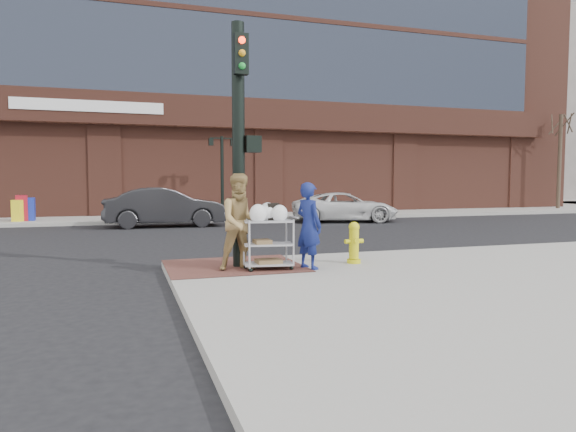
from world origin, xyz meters
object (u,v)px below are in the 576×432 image
object	(u,v)px
lamp_post	(222,167)
pedestrian_tan	(242,222)
minivan_white	(345,207)
sedan_dark	(165,207)
utility_cart	(268,240)
woman_blue	(309,226)
fire_hydrant	(354,242)
traffic_signal_pole	(240,137)

from	to	relation	value
lamp_post	pedestrian_tan	world-z (taller)	lamp_post
minivan_white	sedan_dark	bearing A→B (deg)	104.35
minivan_white	utility_cart	xyz separation A→B (m)	(-7.17, -12.21, 0.07)
sedan_dark	woman_blue	bearing A→B (deg)	-170.14
woman_blue	fire_hydrant	size ratio (longest dim) A/B	1.95
sedan_dark	utility_cart	size ratio (longest dim) A/B	3.72
traffic_signal_pole	woman_blue	world-z (taller)	traffic_signal_pole
traffic_signal_pole	minivan_white	world-z (taller)	traffic_signal_pole
traffic_signal_pole	sedan_dark	world-z (taller)	traffic_signal_pole
pedestrian_tan	fire_hydrant	distance (m)	2.56
sedan_dark	pedestrian_tan	bearing A→B (deg)	-176.21
utility_cart	fire_hydrant	size ratio (longest dim) A/B	1.49
traffic_signal_pole	sedan_dark	xyz separation A→B (m)	(-0.62, 11.63, -2.01)
pedestrian_tan	sedan_dark	distance (m)	12.05
fire_hydrant	traffic_signal_pole	bearing A→B (deg)	172.78
utility_cart	fire_hydrant	bearing A→B (deg)	6.10
lamp_post	pedestrian_tan	distance (m)	15.91
pedestrian_tan	utility_cart	distance (m)	0.65
traffic_signal_pole	fire_hydrant	bearing A→B (deg)	-7.22
traffic_signal_pole	minivan_white	distance (m)	14.12
sedan_dark	minivan_white	bearing A→B (deg)	-88.47
lamp_post	traffic_signal_pole	xyz separation A→B (m)	(-2.48, -15.23, 0.21)
lamp_post	minivan_white	distance (m)	6.54
lamp_post	pedestrian_tan	size ratio (longest dim) A/B	2.06
traffic_signal_pole	utility_cart	xyz separation A→B (m)	(0.46, -0.52, -2.07)
sedan_dark	utility_cart	world-z (taller)	sedan_dark
lamp_post	utility_cart	world-z (taller)	lamp_post
woman_blue	fire_hydrant	distance (m)	1.31
lamp_post	sedan_dark	world-z (taller)	lamp_post
lamp_post	woman_blue	xyz separation A→B (m)	(-1.21, -15.90, -1.59)
sedan_dark	minivan_white	size ratio (longest dim) A/B	1.01
traffic_signal_pole	pedestrian_tan	size ratio (longest dim) A/B	2.58
traffic_signal_pole	woman_blue	distance (m)	2.30
pedestrian_tan	minivan_white	distance (m)	14.34
utility_cart	pedestrian_tan	bearing A→B (deg)	167.03
woman_blue	pedestrian_tan	bearing A→B (deg)	54.72
traffic_signal_pole	woman_blue	size ratio (longest dim) A/B	2.84
woman_blue	utility_cart	size ratio (longest dim) A/B	1.31
pedestrian_tan	sedan_dark	bearing A→B (deg)	88.28
pedestrian_tan	sedan_dark	xyz separation A→B (m)	(-0.56, 12.04, -0.30)
traffic_signal_pole	fire_hydrant	size ratio (longest dim) A/B	5.52
traffic_signal_pole	lamp_post	bearing A→B (deg)	80.76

